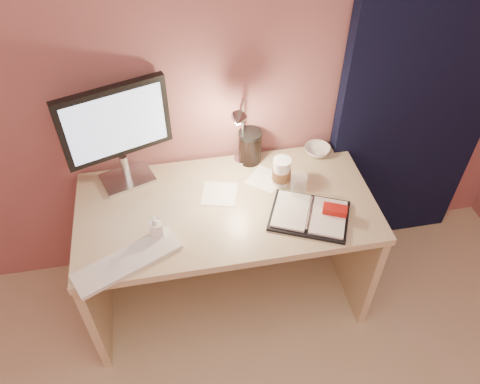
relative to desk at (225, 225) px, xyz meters
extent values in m
plane|color=#A45F61|center=(0.00, 0.30, 0.75)|extent=(3.50, 0.00, 3.50)
cube|color=black|center=(1.05, 0.24, 0.60)|extent=(0.85, 0.08, 2.20)
cube|color=beige|center=(0.00, -0.07, 0.21)|extent=(1.40, 0.70, 0.04)
cube|color=beige|center=(-0.68, -0.07, -0.16)|extent=(0.04, 0.66, 0.69)
cube|color=beige|center=(0.68, -0.07, -0.16)|extent=(0.04, 0.66, 0.69)
cube|color=beige|center=(0.00, 0.26, -0.10)|extent=(1.32, 0.03, 0.55)
cube|color=silver|center=(-0.45, 0.19, 0.23)|extent=(0.29, 0.25, 0.02)
cylinder|color=silver|center=(-0.45, 0.19, 0.31)|extent=(0.04, 0.04, 0.13)
cube|color=black|center=(-0.45, 0.19, 0.58)|extent=(0.48, 0.20, 0.35)
cube|color=#B5CFF6|center=(-0.46, 0.16, 0.58)|extent=(0.42, 0.15, 0.30)
cube|color=silver|center=(-0.46, -0.33, 0.24)|extent=(0.47, 0.32, 0.02)
cube|color=black|center=(0.36, -0.22, 0.23)|extent=(0.43, 0.38, 0.01)
cube|color=white|center=(0.28, -0.19, 0.24)|extent=(0.23, 0.27, 0.01)
cube|color=white|center=(0.44, -0.26, 0.24)|extent=(0.23, 0.27, 0.01)
cube|color=#B41E0F|center=(0.47, -0.24, 0.27)|extent=(0.12, 0.10, 0.03)
cube|color=white|center=(0.37, -0.21, 0.23)|extent=(0.21, 0.21, 0.00)
cube|color=white|center=(-0.02, 0.00, 0.23)|extent=(0.20, 0.20, 0.00)
cube|color=white|center=(0.22, 0.06, 0.23)|extent=(0.22, 0.22, 0.00)
cylinder|color=white|center=(0.29, 0.02, 0.29)|extent=(0.08, 0.08, 0.13)
cylinder|color=brown|center=(0.29, 0.02, 0.28)|extent=(0.09, 0.09, 0.06)
cylinder|color=white|center=(0.29, 0.02, 0.37)|extent=(0.09, 0.09, 0.01)
cylinder|color=white|center=(0.34, -0.08, 0.29)|extent=(0.07, 0.07, 0.13)
imported|color=silver|center=(0.53, 0.21, 0.25)|extent=(0.16, 0.16, 0.04)
imported|color=white|center=(-0.33, -0.21, 0.29)|extent=(0.06, 0.06, 0.12)
cylinder|color=black|center=(0.17, 0.22, 0.31)|extent=(0.11, 0.11, 0.16)
cylinder|color=silver|center=(0.14, 0.23, 0.23)|extent=(0.09, 0.09, 0.02)
cylinder|color=silver|center=(0.14, 0.23, 0.42)|extent=(0.01, 0.01, 0.35)
cone|color=silver|center=(0.19, 0.07, 0.59)|extent=(0.09, 0.08, 0.07)
camera|label=1|loc=(-0.22, -1.59, 1.80)|focal=35.00mm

